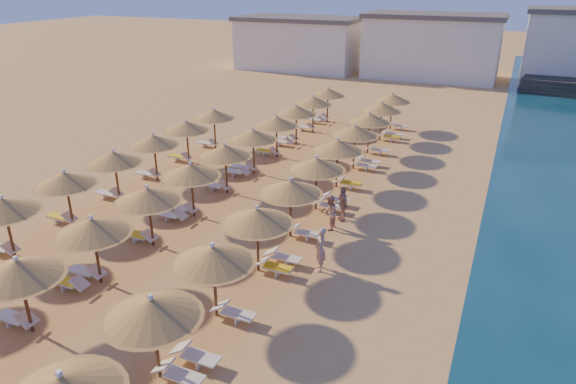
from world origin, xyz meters
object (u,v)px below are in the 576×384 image
at_px(parasol_row_west, 209,161).
at_px(beachgoer_a, 320,249).
at_px(beachgoer_b, 329,213).
at_px(parasol_row_east, 304,176).
at_px(beachgoer_c, 343,203).

xyz_separation_m(parasol_row_west, beachgoer_a, (7.65, -3.94, -1.47)).
xyz_separation_m(parasol_row_west, beachgoer_b, (6.76, -0.28, -1.55)).
relative_size(parasol_row_east, beachgoer_b, 22.55).
distance_m(beachgoer_c, beachgoer_b, 1.26).
bearing_deg(beachgoer_a, parasol_row_west, -138.02).
xyz_separation_m(parasol_row_east, parasol_row_west, (-5.33, 0.00, 0.00)).
distance_m(parasol_row_west, beachgoer_c, 7.23).
relative_size(parasol_row_west, beachgoer_a, 20.59).
height_order(beachgoer_b, beachgoer_a, beachgoer_a).
bearing_deg(beachgoer_c, parasol_row_west, -121.06).
bearing_deg(beachgoer_b, parasol_row_west, -95.80).
distance_m(parasol_row_east, beachgoer_b, 2.12).
distance_m(beachgoer_b, beachgoer_a, 3.77).
bearing_deg(parasol_row_east, parasol_row_west, 180.00).
relative_size(beachgoer_c, beachgoer_b, 1.01).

